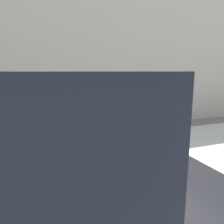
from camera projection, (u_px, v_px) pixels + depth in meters
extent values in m
cube|color=#BCB7AD|center=(95.00, 163.00, 4.13)|extent=(24.00, 2.80, 0.13)
cube|color=beige|center=(67.00, 52.00, 6.26)|extent=(24.00, 0.30, 4.65)
cylinder|color=#2D2D30|center=(112.00, 153.00, 2.96)|extent=(0.06, 0.06, 1.11)
cube|color=black|center=(112.00, 102.00, 2.84)|extent=(0.15, 0.13, 0.29)
cube|color=gray|center=(114.00, 101.00, 2.77)|extent=(0.08, 0.01, 0.10)
cylinder|color=black|center=(112.00, 87.00, 2.80)|extent=(0.21, 0.11, 0.21)
cylinder|color=black|center=(67.00, 213.00, 2.24)|extent=(0.70, 0.23, 0.69)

